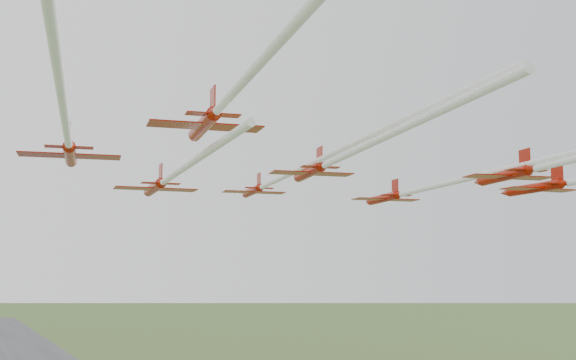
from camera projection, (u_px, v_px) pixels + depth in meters
name	position (u px, v px, depth m)	size (l,w,h in m)	color
jet_lead	(293.00, 173.00, 81.19)	(14.24, 68.53, 2.55)	#A01201
jet_row2_left	(168.00, 178.00, 74.47)	(9.45, 44.63, 2.78)	#A01201
jet_row2_right	(438.00, 186.00, 76.03)	(11.23, 54.43, 2.45)	#A01201
jet_row3_left	(67.00, 134.00, 56.18)	(11.81, 47.51, 2.69)	#A01201
jet_row3_mid	(340.00, 158.00, 67.13)	(11.80, 45.92, 2.62)	#A01201
jet_row4_left	(232.00, 93.00, 47.12)	(11.11, 48.83, 2.69)	#A01201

